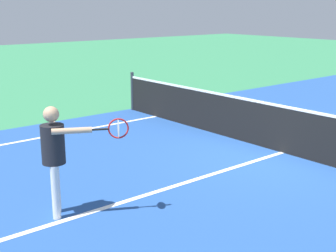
# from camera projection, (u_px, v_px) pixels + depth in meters

# --- Properties ---
(ground_plane) EXTENTS (60.00, 60.00, 0.00)m
(ground_plane) POSITION_uv_depth(u_px,v_px,m) (282.00, 153.00, 9.36)
(ground_plane) COLOR #337F51
(court_surface_inbounds) EXTENTS (10.62, 24.40, 0.00)m
(court_surface_inbounds) POSITION_uv_depth(u_px,v_px,m) (282.00, 152.00, 9.36)
(court_surface_inbounds) COLOR #234C93
(court_surface_inbounds) RESTS_ON ground_plane
(line_center_service) EXTENTS (0.10, 6.40, 0.01)m
(line_center_service) POSITION_uv_depth(u_px,v_px,m) (157.00, 191.00, 7.38)
(line_center_service) COLOR white
(line_center_service) RESTS_ON ground_plane
(net) EXTENTS (10.44, 0.09, 1.07)m
(net) POSITION_uv_depth(u_px,v_px,m) (284.00, 129.00, 9.23)
(net) COLOR #33383D
(net) RESTS_ON ground_plane
(player_near) EXTENTS (0.86, 0.98, 1.56)m
(player_near) POSITION_uv_depth(u_px,v_px,m) (56.00, 149.00, 6.32)
(player_near) COLOR white
(player_near) RESTS_ON ground_plane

